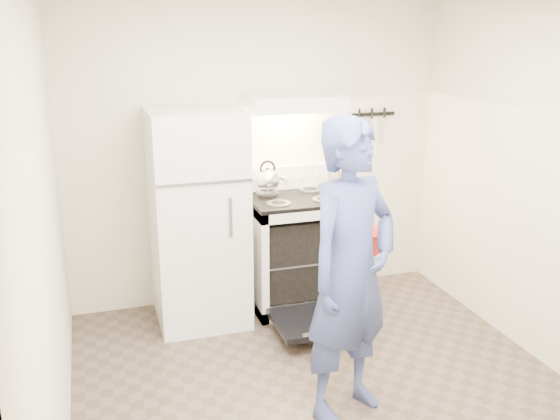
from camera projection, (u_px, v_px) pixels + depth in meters
The scene contains 15 objects.
floor at pixel (335, 403), 3.95m from camera, with size 3.60×3.60×0.00m, color brown.
back_wall at pixel (257, 155), 5.24m from camera, with size 3.20×0.02×2.50m, color beige.
refrigerator at pixel (198, 218), 4.87m from camera, with size 0.70×0.70×1.70m, color silver.
stove_body at pixel (295, 253), 5.23m from camera, with size 0.76×0.65×0.92m, color silver.
cooktop at pixel (295, 199), 5.10m from camera, with size 0.76×0.65×0.03m, color black.
backsplash at pixel (285, 177), 5.32m from camera, with size 0.76×0.07×0.20m, color silver.
oven_door at pixel (319, 320), 4.79m from camera, with size 0.70×0.54×0.04m, color black.
oven_rack at pixel (295, 255), 5.24m from camera, with size 0.60×0.52×0.01m, color slate.
range_hood at pixel (293, 102), 4.94m from camera, with size 0.76×0.50×0.12m, color silver.
knife_strip at pixel (373, 114), 5.44m from camera, with size 0.40×0.02×0.03m, color black.
pizza_stone at pixel (286, 255), 5.20m from camera, with size 0.32×0.32×0.02m, color #845F44.
tea_kettle at pixel (268, 178), 5.08m from camera, with size 0.24×0.20×0.29m, color #BCBCC1, non-canonical shape.
utensil_jar at pixel (341, 190), 4.94m from camera, with size 0.09×0.09×0.13m, color silver.
person at pixel (351, 272), 3.64m from camera, with size 0.67×0.44×1.83m, color navy.
dutch_oven at pixel (366, 240), 4.01m from camera, with size 0.34×0.27×0.22m, color red, non-canonical shape.
Camera 1 is at (-1.36, -3.17, 2.32)m, focal length 40.00 mm.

